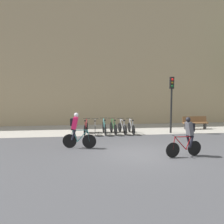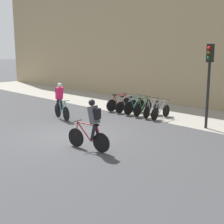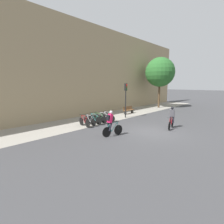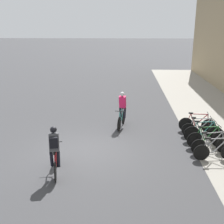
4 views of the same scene
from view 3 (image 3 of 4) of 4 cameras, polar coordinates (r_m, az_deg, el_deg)
ground at (r=13.69m, az=12.86°, el=-6.22°), size 200.00×200.00×0.00m
kerb_strip at (r=17.86m, az=-6.37°, el=-2.43°), size 44.00×4.50×0.01m
building_facade at (r=19.54m, az=-11.75°, el=13.48°), size 44.00×0.60×10.22m
cyclist_pink at (r=11.93m, az=-0.38°, el=-3.58°), size 1.69×0.55×1.79m
cyclist_grey at (r=14.93m, az=18.94°, el=-1.49°), size 1.76×0.57×1.78m
parked_bike_0 at (r=15.00m, az=-9.02°, el=-3.16°), size 0.46×1.71×0.98m
parked_bike_1 at (r=15.37m, az=-7.32°, el=-2.89°), size 0.46×1.67×0.95m
parked_bike_2 at (r=15.74m, az=-5.72°, el=-2.48°), size 0.46×1.72×0.99m
parked_bike_3 at (r=16.13m, az=-4.18°, el=-2.20°), size 0.46×1.72×0.97m
parked_bike_4 at (r=16.54m, az=-2.71°, el=-1.97°), size 0.48×1.65×0.95m
parked_bike_5 at (r=16.95m, az=-1.32°, el=-1.69°), size 0.46×1.67×0.95m
traffic_light_pole at (r=18.54m, az=4.51°, el=5.86°), size 0.26×0.30×3.64m
bench at (r=21.25m, az=5.36°, el=0.72°), size 1.76×0.44×0.89m
street_tree_0 at (r=27.52m, az=15.41°, el=12.42°), size 4.33×4.33×7.47m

